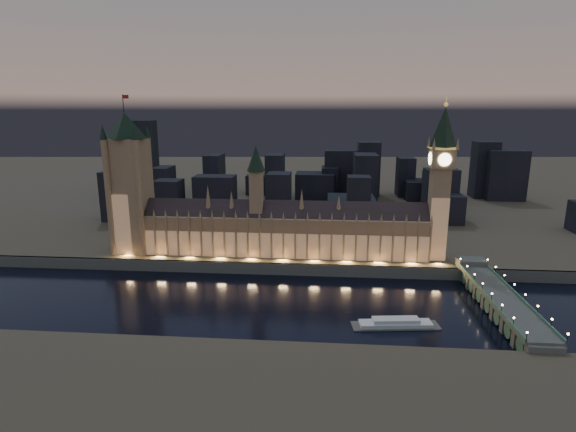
# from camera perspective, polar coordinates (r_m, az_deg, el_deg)

# --- Properties ---
(ground_plane) EXTENTS (2000.00, 2000.00, 0.00)m
(ground_plane) POSITION_cam_1_polar(r_m,az_deg,el_deg) (271.85, -2.04, -10.49)
(ground_plane) COLOR black
(ground_plane) RESTS_ON ground
(north_bank) EXTENTS (2000.00, 960.00, 8.00)m
(north_bank) POSITION_cam_1_polar(r_m,az_deg,el_deg) (774.77, 2.49, 5.45)
(north_bank) COLOR #4D432D
(north_bank) RESTS_ON ground
(embankment_wall) EXTENTS (2000.00, 2.50, 8.00)m
(embankment_wall) POSITION_cam_1_polar(r_m,az_deg,el_deg) (308.18, -1.15, -6.75)
(embankment_wall) COLOR #46574A
(embankment_wall) RESTS_ON ground
(palace_of_westminster) EXTENTS (202.00, 21.64, 78.00)m
(palace_of_westminster) POSITION_cam_1_polar(r_m,az_deg,el_deg) (321.04, -0.59, -1.73)
(palace_of_westminster) COLOR #8D7D5C
(palace_of_westminster) RESTS_ON north_bank
(victoria_tower) EXTENTS (31.68, 31.68, 112.11)m
(victoria_tower) POSITION_cam_1_polar(r_m,az_deg,el_deg) (342.27, -19.53, 4.78)
(victoria_tower) COLOR #8D7D5C
(victoria_tower) RESTS_ON north_bank
(elizabeth_tower) EXTENTS (18.00, 18.00, 110.14)m
(elizabeth_tower) POSITION_cam_1_polar(r_m,az_deg,el_deg) (321.09, 18.84, 5.40)
(elizabeth_tower) COLOR #8D7D5C
(elizabeth_tower) RESTS_ON north_bank
(westminster_bridge) EXTENTS (18.10, 113.00, 15.90)m
(westminster_bridge) POSITION_cam_1_polar(r_m,az_deg,el_deg) (282.19, 25.04, -9.56)
(westminster_bridge) COLOR #46574A
(westminster_bridge) RESTS_ON ground
(river_boat) EXTENTS (46.26, 15.66, 4.50)m
(river_boat) POSITION_cam_1_polar(r_m,az_deg,el_deg) (246.18, 13.50, -13.13)
(river_boat) COLOR #46574A
(river_boat) RESTS_ON ground
(city_backdrop) EXTENTS (474.14, 215.63, 89.36)m
(city_backdrop) POSITION_cam_1_polar(r_m,az_deg,el_deg) (500.09, 4.82, 4.28)
(city_backdrop) COLOR black
(city_backdrop) RESTS_ON north_bank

